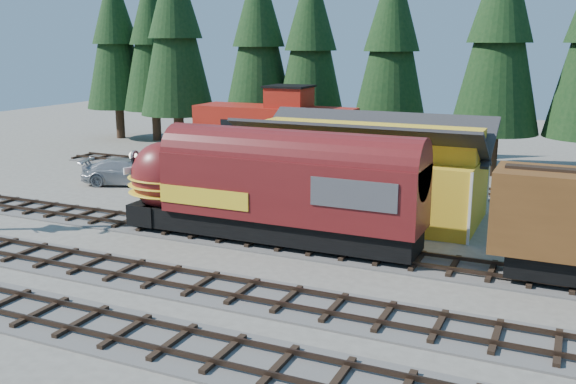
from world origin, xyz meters
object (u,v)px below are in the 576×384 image
at_px(depot, 364,161).
at_px(locomotive, 260,192).
at_px(caboose, 275,135).
at_px(pickup_truck_a, 196,187).
at_px(pickup_truck_b, 127,172).

height_order(depot, locomotive, depot).
bearing_deg(caboose, locomotive, -67.17).
xyz_separation_m(caboose, pickup_truck_a, (-0.97, -8.73, -1.97)).
bearing_deg(pickup_truck_b, locomotive, -138.48).
relative_size(depot, pickup_truck_a, 2.03).
height_order(depot, caboose, caboose).
distance_m(depot, caboose, 11.57).
bearing_deg(depot, pickup_truck_a, -172.85).
height_order(caboose, pickup_truck_b, caboose).
distance_m(locomotive, pickup_truck_a, 8.78).
bearing_deg(pickup_truck_a, depot, -100.14).
relative_size(locomotive, caboose, 1.33).
bearing_deg(depot, caboose, 139.59).
distance_m(caboose, pickup_truck_b, 10.23).
bearing_deg(locomotive, depot, 65.85).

